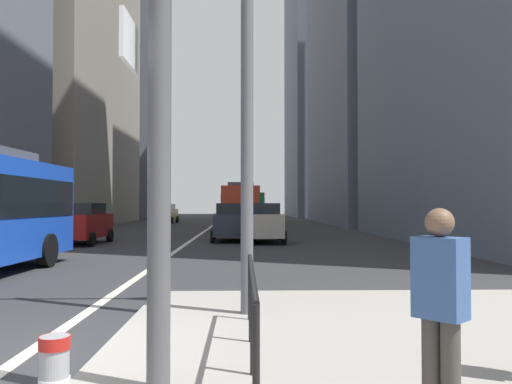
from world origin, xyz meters
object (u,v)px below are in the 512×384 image
(car_receding_near, at_px, (263,222))
(car_oncoming_far, at_px, (82,223))
(city_bus_red_distant, at_px, (250,205))
(car_oncoming_mid, at_px, (166,213))
(pedestrian_far, at_px, (440,304))
(car_receding_far, at_px, (231,222))
(city_bus_red_receding, at_px, (241,205))

(car_receding_near, distance_m, car_oncoming_far, 8.67)
(city_bus_red_distant, height_order, car_oncoming_far, city_bus_red_distant)
(car_oncoming_mid, relative_size, car_receding_near, 1.02)
(city_bus_red_distant, xyz_separation_m, car_oncoming_far, (-8.40, -32.92, -0.85))
(city_bus_red_distant, xyz_separation_m, pedestrian_far, (0.78, -53.63, -0.75))
(city_bus_red_distant, distance_m, car_receding_far, 31.12)
(city_bus_red_receding, height_order, car_oncoming_far, city_bus_red_receding)
(pedestrian_far, bearing_deg, car_oncoming_mid, 100.94)
(car_receding_near, bearing_deg, pedestrian_far, -88.51)
(car_oncoming_far, relative_size, pedestrian_far, 2.61)
(city_bus_red_distant, distance_m, car_oncoming_far, 33.98)
(car_oncoming_mid, bearing_deg, pedestrian_far, -79.06)
(car_oncoming_mid, height_order, car_receding_far, same)
(car_oncoming_mid, bearing_deg, car_receding_far, -74.53)
(car_receding_far, bearing_deg, car_receding_near, -31.34)
(car_oncoming_mid, distance_m, car_receding_far, 27.34)
(car_receding_far, height_order, pedestrian_far, car_receding_far)
(city_bus_red_receding, bearing_deg, car_receding_far, -92.18)
(car_receding_far, bearing_deg, car_oncoming_mid, 105.47)
(car_oncoming_mid, xyz_separation_m, car_receding_near, (8.89, -27.32, -0.00))
(car_oncoming_mid, distance_m, pedestrian_far, 49.81)
(city_bus_red_distant, xyz_separation_m, car_oncoming_mid, (-8.67, -4.73, -0.85))
(car_receding_near, bearing_deg, car_receding_far, 148.66)
(car_oncoming_far, bearing_deg, car_receding_far, 14.65)
(city_bus_red_distant, relative_size, car_receding_near, 2.57)
(city_bus_red_distant, xyz_separation_m, car_receding_near, (0.22, -32.05, -0.85))
(car_receding_far, xyz_separation_m, car_oncoming_far, (-7.03, -1.84, 0.00))
(city_bus_red_receding, distance_m, city_bus_red_distant, 19.19)
(car_oncoming_mid, bearing_deg, city_bus_red_receding, -61.78)
(city_bus_red_receding, relative_size, pedestrian_far, 6.56)
(city_bus_red_receding, xyz_separation_m, car_oncoming_far, (-7.48, -13.75, -0.85))
(car_receding_far, distance_m, pedestrian_far, 22.66)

